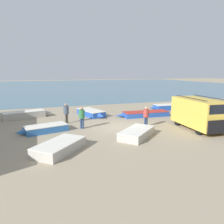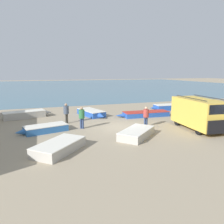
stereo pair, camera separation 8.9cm
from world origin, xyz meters
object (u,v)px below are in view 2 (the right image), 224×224
(fishing_rowboat_5, at_px, (168,107))
(fisherman_0, at_px, (82,116))
(fishing_rowboat_0, at_px, (44,129))
(fisherman_2, at_px, (202,109))
(fishing_rowboat_6, at_px, (137,133))
(fisherman_3, at_px, (146,115))
(fishing_rowboat_4, at_px, (26,114))
(parked_van, at_px, (199,113))
(fishing_rowboat_1, at_px, (145,114))
(fishing_rowboat_3, at_px, (92,113))
(fisherman_1, at_px, (66,111))
(fishing_rowboat_2, at_px, (60,146))

(fishing_rowboat_5, relative_size, fisherman_0, 2.46)
(fishing_rowboat_0, bearing_deg, fisherman_2, 162.90)
(fishing_rowboat_6, relative_size, fisherman_0, 2.03)
(fishing_rowboat_0, relative_size, fisherman_3, 2.31)
(fishing_rowboat_4, height_order, fisherman_0, fisherman_0)
(fisherman_0, height_order, fisherman_3, fisherman_0)
(parked_van, height_order, fisherman_2, parked_van)
(fishing_rowboat_0, relative_size, fishing_rowboat_6, 1.09)
(fishing_rowboat_5, height_order, fishing_rowboat_6, fishing_rowboat_5)
(fisherman_3, bearing_deg, fishing_rowboat_0, -94.84)
(fisherman_2, relative_size, fisherman_3, 1.05)
(parked_van, xyz_separation_m, fishing_rowboat_6, (-5.42, -0.37, -1.02))
(fishing_rowboat_0, distance_m, fisherman_3, 8.02)
(fishing_rowboat_1, xyz_separation_m, fishing_rowboat_3, (-4.96, 2.09, 0.04))
(fishing_rowboat_3, xyz_separation_m, fisherman_0, (-1.92, -4.74, 0.75))
(fishing_rowboat_6, relative_size, fisherman_3, 2.11)
(parked_van, xyz_separation_m, fishing_rowboat_4, (-13.01, 8.81, -0.96))
(fishing_rowboat_4, bearing_deg, fishing_rowboat_5, -15.76)
(fishing_rowboat_4, relative_size, fisherman_1, 2.71)
(fishing_rowboat_3, relative_size, fisherman_3, 2.58)
(fishing_rowboat_4, distance_m, fisherman_2, 16.77)
(fishing_rowboat_5, bearing_deg, parked_van, 74.13)
(fishing_rowboat_0, xyz_separation_m, fisherman_3, (7.91, -1.04, 0.74))
(fishing_rowboat_2, relative_size, fisherman_2, 2.04)
(fishing_rowboat_0, bearing_deg, fishing_rowboat_1, -179.42)
(fishing_rowboat_1, distance_m, fisherman_3, 4.25)
(parked_van, height_order, fishing_rowboat_2, parked_van)
(parked_van, distance_m, fishing_rowboat_6, 5.53)
(fishing_rowboat_1, xyz_separation_m, fisherman_1, (-7.82, -0.48, 0.80))
(fishing_rowboat_1, xyz_separation_m, fishing_rowboat_5, (4.45, 2.67, 0.06))
(fishing_rowboat_2, xyz_separation_m, fishing_rowboat_3, (4.05, 9.27, 0.00))
(fishing_rowboat_0, bearing_deg, parked_van, 150.41)
(fishing_rowboat_1, height_order, fishing_rowboat_6, fishing_rowboat_6)
(fishing_rowboat_2, height_order, fishing_rowboat_4, fishing_rowboat_4)
(fishing_rowboat_0, relative_size, fishing_rowboat_5, 0.90)
(fishing_rowboat_1, bearing_deg, fishing_rowboat_4, -12.73)
(fisherman_2, bearing_deg, fisherman_1, -160.34)
(parked_van, bearing_deg, fisherman_0, -105.34)
(fishing_rowboat_1, bearing_deg, fishing_rowboat_3, -20.14)
(fishing_rowboat_3, bearing_deg, fisherman_3, 12.23)
(fishing_rowboat_2, bearing_deg, fisherman_1, 32.43)
(fisherman_0, bearing_deg, fisherman_1, 58.30)
(fishing_rowboat_5, height_order, fisherman_1, fisherman_1)
(fishing_rowboat_5, bearing_deg, fisherman_3, 47.76)
(fisherman_1, bearing_deg, fishing_rowboat_2, -44.42)
(fisherman_2, bearing_deg, parked_van, -102.74)
(fishing_rowboat_2, xyz_separation_m, fishing_rowboat_4, (-2.25, 10.29, 0.05))
(fishing_rowboat_5, bearing_deg, fishing_rowboat_1, 32.97)
(fishing_rowboat_2, bearing_deg, parked_van, -39.72)
(fishing_rowboat_5, distance_m, fisherman_2, 5.94)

